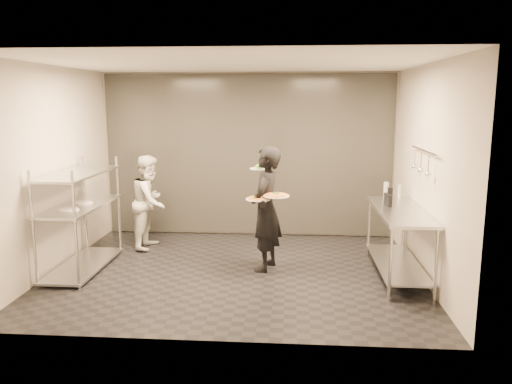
# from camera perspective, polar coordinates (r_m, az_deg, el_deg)

# --- Properties ---
(room_shell) EXTENTS (5.00, 4.00, 2.80)m
(room_shell) POSITION_cam_1_polar(r_m,az_deg,el_deg) (7.78, -1.45, 3.58)
(room_shell) COLOR black
(room_shell) RESTS_ON ground
(pass_rack) EXTENTS (0.60, 1.60, 1.50)m
(pass_rack) POSITION_cam_1_polar(r_m,az_deg,el_deg) (7.30, -19.44, -2.51)
(pass_rack) COLOR #BBBDC3
(pass_rack) RESTS_ON ground
(prep_counter) EXTENTS (0.60, 1.80, 0.92)m
(prep_counter) POSITION_cam_1_polar(r_m,az_deg,el_deg) (6.88, 16.00, -4.33)
(prep_counter) COLOR #BBBDC3
(prep_counter) RESTS_ON ground
(utensil_rail) EXTENTS (0.07, 1.20, 0.31)m
(utensil_rail) POSITION_cam_1_polar(r_m,az_deg,el_deg) (6.76, 18.45, 3.25)
(utensil_rail) COLOR #BBBDC3
(utensil_rail) RESTS_ON room_shell
(waiter) EXTENTS (0.55, 0.71, 1.72)m
(waiter) POSITION_cam_1_polar(r_m,az_deg,el_deg) (6.85, 1.13, -1.96)
(waiter) COLOR black
(waiter) RESTS_ON ground
(chef) EXTENTS (0.61, 0.76, 1.48)m
(chef) POSITION_cam_1_polar(r_m,az_deg,el_deg) (8.10, -12.03, -1.10)
(chef) COLOR silver
(chef) RESTS_ON ground
(pizza_plate_near) EXTENTS (0.33, 0.33, 0.05)m
(pizza_plate_near) POSITION_cam_1_polar(r_m,az_deg,el_deg) (6.63, 0.25, -0.74)
(pizza_plate_near) COLOR white
(pizza_plate_near) RESTS_ON waiter
(pizza_plate_far) EXTENTS (0.35, 0.35, 0.05)m
(pizza_plate_far) POSITION_cam_1_polar(r_m,az_deg,el_deg) (6.61, 2.35, -0.38)
(pizza_plate_far) COLOR white
(pizza_plate_far) RESTS_ON waiter
(salad_plate) EXTENTS (0.28, 0.28, 0.07)m
(salad_plate) POSITION_cam_1_polar(r_m,az_deg,el_deg) (7.01, 0.47, 2.84)
(salad_plate) COLOR white
(salad_plate) RESTS_ON waiter
(pos_monitor) EXTENTS (0.07, 0.23, 0.16)m
(pos_monitor) POSITION_cam_1_polar(r_m,az_deg,el_deg) (6.99, 14.82, -0.88)
(pos_monitor) COLOR black
(pos_monitor) RESTS_ON prep_counter
(bottle_green) EXTENTS (0.07, 0.07, 0.26)m
(bottle_green) POSITION_cam_1_polar(r_m,az_deg,el_deg) (7.38, 14.65, 0.10)
(bottle_green) COLOR gray
(bottle_green) RESTS_ON prep_counter
(bottle_clear) EXTENTS (0.06, 0.06, 0.20)m
(bottle_clear) POSITION_cam_1_polar(r_m,az_deg,el_deg) (7.59, 16.11, 0.07)
(bottle_clear) COLOR gray
(bottle_clear) RESTS_ON prep_counter
(bottle_dark) EXTENTS (0.07, 0.07, 0.24)m
(bottle_dark) POSITION_cam_1_polar(r_m,az_deg,el_deg) (7.03, 15.06, -0.47)
(bottle_dark) COLOR black
(bottle_dark) RESTS_ON prep_counter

